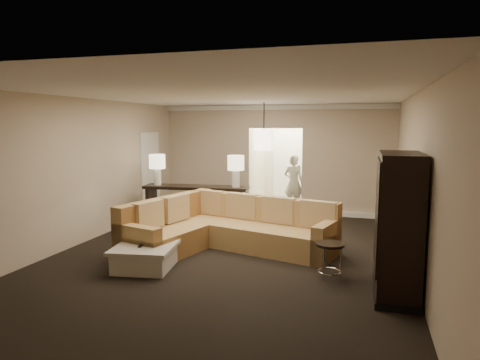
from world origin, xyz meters
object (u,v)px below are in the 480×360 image
(coffee_table, at_px, (145,257))
(drink_table, at_px, (330,253))
(armoire, at_px, (398,227))
(sectional_sofa, at_px, (224,229))
(person, at_px, (294,180))
(console_table, at_px, (196,202))

(coffee_table, relative_size, drink_table, 2.00)
(armoire, bearing_deg, coffee_table, -179.23)
(coffee_table, bearing_deg, sectional_sofa, 58.25)
(sectional_sofa, relative_size, person, 2.21)
(person, bearing_deg, armoire, 126.90)
(sectional_sofa, bearing_deg, person, 95.32)
(coffee_table, height_order, drink_table, drink_table)
(coffee_table, distance_m, drink_table, 2.91)
(console_table, xyz_separation_m, armoire, (4.09, -2.91, 0.37))
(console_table, xyz_separation_m, drink_table, (3.18, -2.56, -0.16))
(sectional_sofa, xyz_separation_m, coffee_table, (-0.87, -1.41, -0.19))
(armoire, bearing_deg, drink_table, 159.04)
(drink_table, bearing_deg, person, 105.36)
(sectional_sofa, bearing_deg, console_table, 142.51)
(console_table, distance_m, person, 2.97)
(console_table, bearing_deg, drink_table, -44.01)
(sectional_sofa, height_order, person, person)
(coffee_table, bearing_deg, armoire, 0.77)
(armoire, height_order, drink_table, armoire)
(console_table, distance_m, drink_table, 4.09)
(armoire, distance_m, drink_table, 1.11)
(person, bearing_deg, console_table, 64.79)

